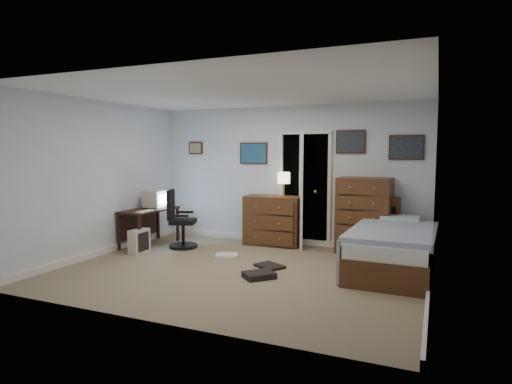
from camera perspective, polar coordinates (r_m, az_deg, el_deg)
floor at (r=6.18m, az=-2.11°, el=-10.51°), size 5.00×4.00×0.02m
computer_desk at (r=7.96m, az=-14.48°, el=-3.25°), size 0.56×1.16×0.66m
crt_monitor at (r=7.97m, az=-13.31°, el=-0.92°), size 0.35×0.33×0.32m
keyboard at (r=7.50m, az=-14.58°, el=-2.52°), size 0.14×0.36×0.02m
pc_tower at (r=7.41m, az=-15.30°, el=-6.34°), size 0.19×0.38×0.40m
office_chair at (r=7.62m, az=-10.12°, el=-4.41°), size 0.64×0.64×1.02m
media_stack at (r=9.14m, az=-9.26°, el=-2.42°), size 0.18×0.18×0.89m
low_dresser at (r=7.75m, az=2.28°, el=-3.80°), size 1.03×0.56×0.89m
table_lamp at (r=7.59m, az=3.72°, el=1.78°), size 0.24×0.24×0.43m
doorway at (r=7.98m, az=7.10°, el=0.49°), size 0.96×1.12×2.05m
tall_dresser at (r=7.28m, az=14.23°, el=-3.08°), size 0.89×0.56×1.26m
headboard_bookcase at (r=7.41m, az=14.54°, el=-3.98°), size 1.05×0.30×0.94m
bed at (r=6.36m, az=17.73°, el=-7.22°), size 1.17×2.11×0.68m
wall_posters at (r=7.61m, az=8.17°, el=5.84°), size 4.38×0.04×0.60m
floor_clutter at (r=6.23m, az=-0.53°, el=-9.98°), size 1.37×1.28×0.08m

